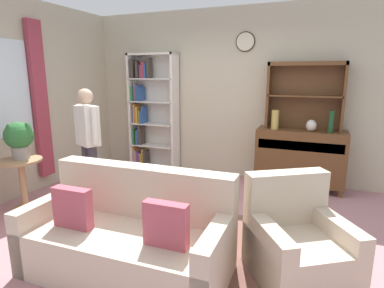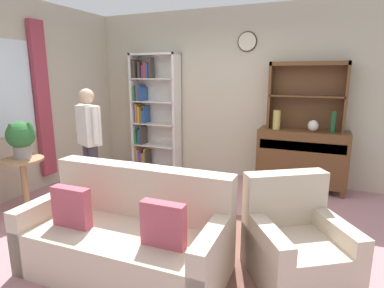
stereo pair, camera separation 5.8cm
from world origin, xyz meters
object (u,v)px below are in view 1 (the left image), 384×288
object	(u,v)px
bookshelf	(150,112)
coffee_table	(184,206)
sideboard_hutch	(305,86)
bottle_wine	(331,122)
person_reading	(88,138)
sideboard	(300,156)
armchair_floral	(297,246)
vase_round	(311,125)
book_stack	(190,203)
plant_stand	(22,179)
vase_tall	(275,120)
potted_plant_large	(19,137)
couch_floral	(129,238)

from	to	relation	value
bookshelf	coffee_table	bearing A→B (deg)	-52.84
sideboard_hutch	bottle_wine	xyz separation A→B (m)	(0.39, -0.20, -0.48)
sideboard_hutch	person_reading	bearing A→B (deg)	-145.14
sideboard	armchair_floral	xyz separation A→B (m)	(0.15, -2.33, -0.22)
vase_round	book_stack	distance (m)	2.41
bookshelf	person_reading	xyz separation A→B (m)	(0.08, -1.77, -0.15)
armchair_floral	coffee_table	size ratio (longest dim) A/B	1.33
armchair_floral	plant_stand	size ratio (longest dim) A/B	1.55
sideboard_hutch	bottle_wine	size ratio (longest dim) A/B	3.52
vase_tall	vase_round	bearing A→B (deg)	1.49
plant_stand	coffee_table	world-z (taller)	plant_stand
vase_round	potted_plant_large	world-z (taller)	potted_plant_large
bottle_wine	armchair_floral	world-z (taller)	bottle_wine
armchair_floral	book_stack	bearing A→B (deg)	171.29
person_reading	book_stack	world-z (taller)	person_reading
sideboard_hutch	vase_round	bearing A→B (deg)	-53.52
vase_tall	book_stack	size ratio (longest dim) A/B	1.73
couch_floral	coffee_table	distance (m)	0.76
plant_stand	person_reading	xyz separation A→B (m)	(0.65, 0.53, 0.48)
couch_floral	person_reading	world-z (taller)	person_reading
couch_floral	person_reading	bearing A→B (deg)	140.36
plant_stand	potted_plant_large	xyz separation A→B (m)	(0.01, 0.02, 0.55)
bookshelf	book_stack	bearing A→B (deg)	-52.35
vase_round	person_reading	bearing A→B (deg)	-149.11
vase_round	plant_stand	xyz separation A→B (m)	(-3.36, -2.15, -0.58)
couch_floral	plant_stand	world-z (taller)	couch_floral
sideboard_hutch	couch_floral	distance (m)	3.40
sideboard	armchair_floral	distance (m)	2.34
coffee_table	book_stack	size ratio (longest dim) A/B	4.76
vase_tall	armchair_floral	distance (m)	2.44
sideboard_hutch	potted_plant_large	bearing A→B (deg)	-144.42
bottle_wine	sideboard	bearing A→B (deg)	167.11
sideboard	sideboard_hutch	distance (m)	1.06
vase_round	potted_plant_large	bearing A→B (deg)	-147.58
armchair_floral	plant_stand	xyz separation A→B (m)	(-3.38, 0.11, 0.13)
person_reading	coffee_table	xyz separation A→B (m)	(1.55, -0.37, -0.55)
sideboard	plant_stand	xyz separation A→B (m)	(-3.23, -2.22, -0.09)
person_reading	sideboard_hutch	bearing A→B (deg)	34.86
potted_plant_large	book_stack	xyz separation A→B (m)	(2.30, 0.03, -0.52)
bookshelf	bottle_wine	world-z (taller)	bookshelf
sideboard	armchair_floral	world-z (taller)	sideboard
bottle_wine	vase_tall	bearing A→B (deg)	179.34
vase_tall	person_reading	size ratio (longest dim) A/B	0.19
couch_floral	potted_plant_large	bearing A→B (deg)	163.17
plant_stand	book_stack	xyz separation A→B (m)	(2.30, 0.05, 0.02)
vase_tall	plant_stand	bearing A→B (deg)	-143.02
sideboard_hutch	person_reading	size ratio (longest dim) A/B	0.71
vase_round	coffee_table	world-z (taller)	vase_round
couch_floral	book_stack	xyz separation A→B (m)	(0.32, 0.63, 0.13)
bookshelf	coffee_table	distance (m)	2.78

